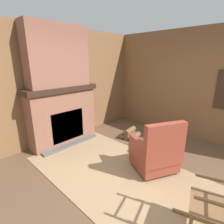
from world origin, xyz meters
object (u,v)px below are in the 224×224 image
(armchair, at_px, (156,153))
(firewood_stack, at_px, (130,134))
(storage_case, at_px, (66,83))
(rocking_chair, at_px, (217,208))
(oil_lamp_vase, at_px, (31,84))

(armchair, height_order, firewood_stack, armchair)
(firewood_stack, height_order, storage_case, storage_case)
(rocking_chair, distance_m, oil_lamp_vase, 3.55)
(oil_lamp_vase, distance_m, storage_case, 0.79)
(storage_case, bearing_deg, rocking_chair, -6.11)
(rocking_chair, relative_size, storage_case, 5.33)
(armchair, relative_size, rocking_chair, 0.77)
(armchair, distance_m, oil_lamp_vase, 2.75)
(storage_case, bearing_deg, armchair, 7.96)
(armchair, bearing_deg, firewood_stack, -5.73)
(armchair, distance_m, rocking_chair, 1.31)
(firewood_stack, distance_m, oil_lamp_vase, 2.56)
(rocking_chair, height_order, firewood_stack, rocking_chair)
(oil_lamp_vase, bearing_deg, armchair, 26.13)
(firewood_stack, xyz_separation_m, oil_lamp_vase, (-1.07, -1.89, 1.36))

